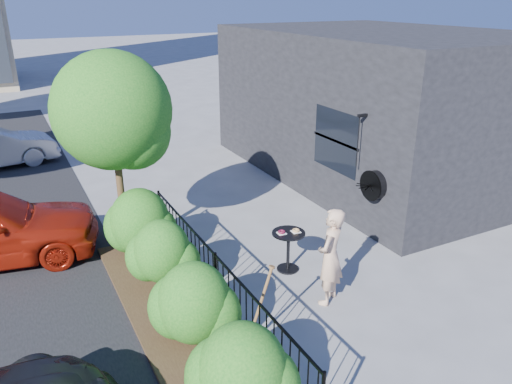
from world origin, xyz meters
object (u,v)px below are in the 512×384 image
patio_tree (117,118)px  shovel (259,311)px  cafe_table (288,244)px  woman (330,257)px

patio_tree → shovel: patio_tree is taller
shovel → cafe_table: bearing=47.9°
patio_tree → woman: patio_tree is taller
cafe_table → woman: bearing=-86.4°
patio_tree → shovel: bearing=-75.4°
woman → shovel: size_ratio=1.31×
patio_tree → shovel: size_ratio=3.04×
woman → shovel: bearing=-19.3°
woman → shovel: woman is taller
shovel → woman: bearing=15.6°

